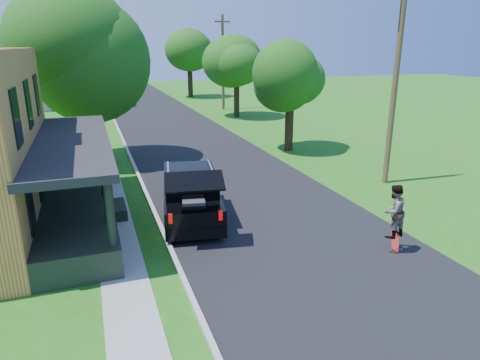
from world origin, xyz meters
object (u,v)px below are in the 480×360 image
object	(u,v)px
tree_right_near	(290,76)
utility_pole_near	(395,83)
black_suv	(191,196)
skateboarder	(394,211)

from	to	relation	value
tree_right_near	utility_pole_near	xyz separation A→B (m)	(1.54, -7.55, 0.15)
tree_right_near	black_suv	bearing A→B (deg)	-132.90
skateboarder	utility_pole_near	world-z (taller)	utility_pole_near
black_suv	skateboarder	xyz separation A→B (m)	(5.28, -4.79, 0.47)
black_suv	tree_right_near	world-z (taller)	tree_right_near
tree_right_near	utility_pole_near	bearing A→B (deg)	-78.50
black_suv	skateboarder	distance (m)	7.15
skateboarder	tree_right_near	xyz separation A→B (m)	(2.96, 13.67, 3.11)
tree_right_near	utility_pole_near	distance (m)	7.71
black_suv	tree_right_near	distance (m)	12.63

